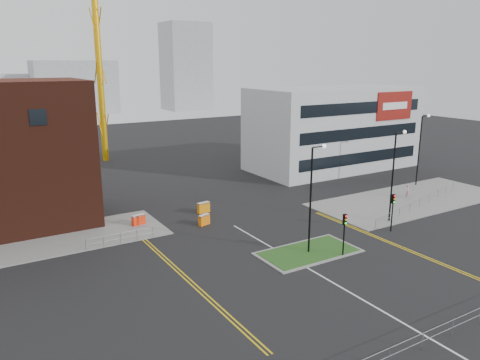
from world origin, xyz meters
name	(u,v)px	position (x,y,z in m)	size (l,w,h in m)	color
ground	(361,299)	(0.00, 0.00, 0.00)	(200.00, 200.00, 0.00)	black
pavement_left	(3,249)	(-20.00, 22.00, 0.06)	(28.00, 8.00, 0.12)	slate
pavement_right	(410,200)	(22.00, 14.00, 0.06)	(24.00, 10.00, 0.12)	slate
island_kerb	(308,252)	(2.00, 8.00, 0.04)	(8.60, 4.60, 0.08)	slate
grass_island	(308,252)	(2.00, 8.00, 0.06)	(8.00, 4.00, 0.12)	#26501A
office_block	(333,128)	(26.01, 31.97, 6.00)	(25.00, 12.20, 12.00)	#B1B3B6
streetlamp_island	(313,191)	(2.22, 8.00, 5.41)	(1.46, 0.36, 9.18)	black
streetlamp_right_near	(395,169)	(14.22, 10.00, 5.41)	(1.46, 0.36, 9.18)	black
streetlamp_right_far	(421,144)	(28.22, 18.00, 5.41)	(1.46, 0.36, 9.18)	black
traffic_light_island	(345,227)	(4.00, 5.98, 2.57)	(0.28, 0.33, 3.65)	black
traffic_light_right	(393,205)	(12.00, 7.98, 2.57)	(0.28, 0.33, 3.65)	black
railing_front	(438,330)	(0.00, -6.00, 0.78)	(24.05, 0.05, 1.10)	gray
railing_left	(120,236)	(-11.00, 18.00, 0.74)	(6.05, 0.05, 1.10)	gray
railing_right	(420,201)	(20.50, 11.50, 0.78)	(19.05, 5.05, 1.10)	gray
centre_line	(340,287)	(0.00, 2.00, 0.01)	(0.15, 30.00, 0.01)	silver
yellow_left_a	(179,273)	(-9.00, 10.00, 0.01)	(0.12, 24.00, 0.01)	gold
yellow_left_b	(182,272)	(-8.70, 10.00, 0.01)	(0.12, 24.00, 0.01)	gold
yellow_right_a	(389,243)	(9.50, 6.00, 0.01)	(0.12, 20.00, 0.01)	gold
yellow_right_b	(391,242)	(9.80, 6.00, 0.01)	(0.12, 20.00, 0.01)	gold
skyline_b	(75,87)	(10.00, 130.00, 8.00)	(24.00, 12.00, 16.00)	gray
skyline_c	(186,67)	(45.00, 125.00, 14.00)	(14.00, 12.00, 28.00)	gray
skyline_d	(7,94)	(-8.00, 140.00, 6.00)	(30.00, 12.00, 12.00)	gray
pedestrian	(408,191)	(22.30, 14.63, 0.84)	(0.61, 0.40, 1.68)	#C37E91
barrier_left	(139,220)	(-8.00, 21.87, 0.61)	(1.40, 0.71, 1.12)	#FF2F0E
barrier_mid	(204,219)	(-2.39, 18.75, 0.57)	(1.32, 0.80, 1.05)	orange
barrier_right	(204,207)	(-0.71, 22.20, 0.62)	(1.42, 0.66, 1.15)	orange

